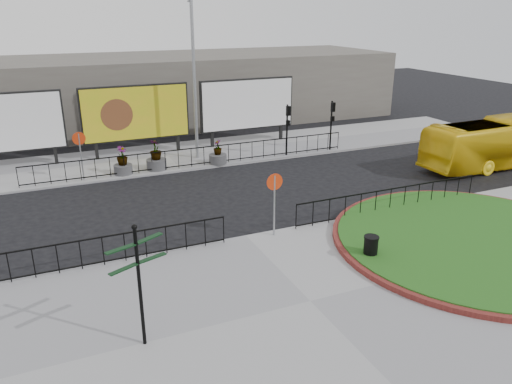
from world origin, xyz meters
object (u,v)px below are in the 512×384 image
fingerpost_sign (139,274)px  planter_a (123,164)px  lamp_post (194,75)px  litter_bin (371,248)px  planter_c (218,156)px  planter_b (156,159)px  billboard_mid (136,113)px  bus (500,143)px

fingerpost_sign → planter_a: bearing=63.8°
lamp_post → litter_bin: bearing=-83.3°
litter_bin → planter_c: (-1.00, 12.90, 0.01)m
litter_bin → planter_b: bearing=108.5°
planter_a → planter_b: (1.79, 0.10, 0.05)m
lamp_post → planter_c: lamp_post is taller
fingerpost_sign → litter_bin: bearing=-8.1°
lamp_post → planter_b: lamp_post is taller
planter_a → billboard_mid: bearing=66.3°
fingerpost_sign → planter_c: fingerpost_sign is taller
billboard_mid → litter_bin: (4.70, -16.47, -2.05)m
planter_a → planter_c: 5.20m
billboard_mid → bus: size_ratio=0.64×
billboard_mid → fingerpost_sign: 18.32m
fingerpost_sign → lamp_post: bearing=49.4°
billboard_mid → litter_bin: bearing=-74.1°
fingerpost_sign → billboard_mid: bearing=60.5°
bus → lamp_post: bearing=60.7°
lamp_post → fingerpost_sign: 17.47m
billboard_mid → planter_a: (-1.49, -3.40, -1.93)m
litter_bin → planter_a: bearing=115.3°
fingerpost_sign → planter_c: (7.11, 14.43, -1.59)m
billboard_mid → fingerpost_sign: billboard_mid is taller
planter_a → planter_b: size_ratio=0.91×
billboard_mid → planter_c: 5.53m
litter_bin → planter_c: bearing=94.4°
litter_bin → planter_c: size_ratio=0.63×
lamp_post → fingerpost_sign: lamp_post is taller
litter_bin → bus: 14.80m
bus → planter_c: bearing=64.7°
billboard_mid → planter_a: bearing=-113.7°
bus → planter_b: bus is taller
billboard_mid → bus: billboard_mid is taller
lamp_post → planter_a: (-4.50, -1.42, -4.15)m
litter_bin → planter_a: planter_a is taller
litter_bin → planter_c: 12.94m
fingerpost_sign → planter_a: (1.92, 14.60, -1.48)m
lamp_post → planter_a: 6.29m
billboard_mid → lamp_post: size_ratio=0.67×
lamp_post → planter_a: bearing=-162.4°
billboard_mid → lamp_post: bearing=-33.3°
lamp_post → planter_a: size_ratio=6.19×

